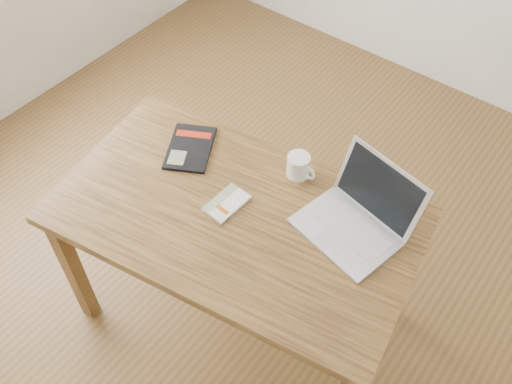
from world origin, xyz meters
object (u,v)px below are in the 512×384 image
Objects in this scene: black_guidebook at (190,148)px; white_guidebook at (227,203)px; desk at (236,227)px; laptop at (357,217)px; coffee_mug at (299,166)px.

white_guidebook is at bearing -52.93° from black_guidebook.
desk is 8.42× the size of white_guidebook.
white_guidebook reaches higher than desk.
white_guidebook is 0.48m from laptop.
black_guidebook is 2.39× the size of coffee_mug.
coffee_mug is (0.43, 0.15, 0.04)m from black_guidebook.
white_guidebook is at bearing -106.78° from coffee_mug.
coffee_mug is at bearing -9.44° from black_guidebook.
white_guidebook and black_guidebook have the same top height.
black_guidebook is at bearing 148.47° from desk.
laptop is 3.19× the size of coffee_mug.
laptop reaches higher than coffee_mug.
black_guidebook is (-0.35, 0.14, 0.10)m from desk.
coffee_mug reaches higher than black_guidebook.
black_guidebook reaches higher than desk.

